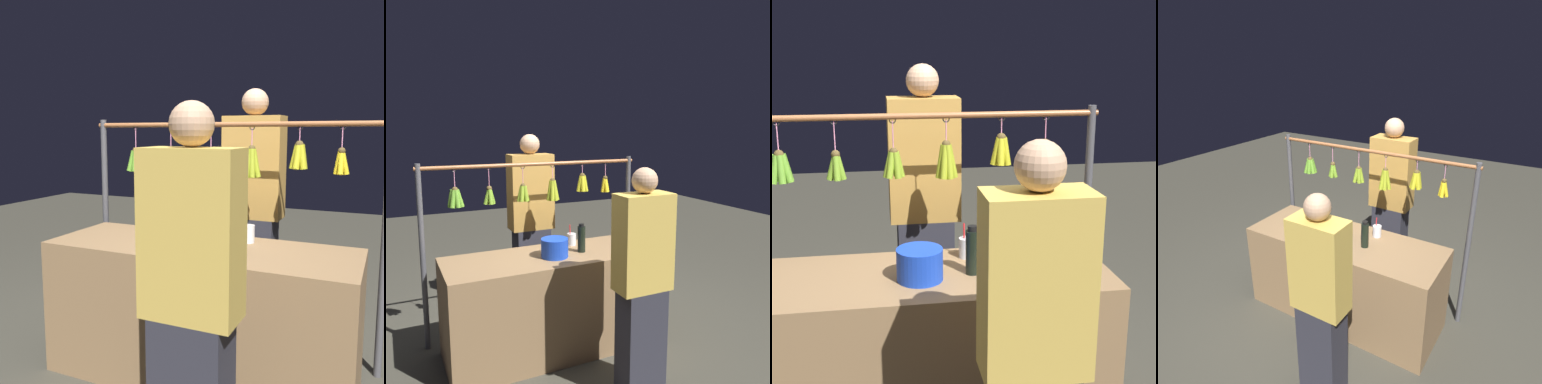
{
  "view_description": "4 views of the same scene",
  "coord_description": "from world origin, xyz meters",
  "views": [
    {
      "loc": [
        -0.97,
        2.24,
        1.44
      ],
      "look_at": [
        0.05,
        0.0,
        1.11
      ],
      "focal_mm": 41.12,
      "sensor_mm": 36.0,
      "label": 1
    },
    {
      "loc": [
        1.2,
        2.94,
        1.81
      ],
      "look_at": [
        -0.2,
        0.0,
        1.29
      ],
      "focal_mm": 38.38,
      "sensor_mm": 36.0,
      "label": 2
    },
    {
      "loc": [
        0.22,
        2.46,
        1.84
      ],
      "look_at": [
        -0.19,
        0.0,
        1.19
      ],
      "focal_mm": 52.74,
      "sensor_mm": 36.0,
      "label": 3
    },
    {
      "loc": [
        -1.45,
        2.3,
        2.32
      ],
      "look_at": [
        -0.06,
        0.0,
        1.25
      ],
      "focal_mm": 32.83,
      "sensor_mm": 36.0,
      "label": 4
    }
  ],
  "objects": [
    {
      "name": "ground_plane",
      "position": [
        0.0,
        0.0,
        0.0
      ],
      "size": [
        12.0,
        12.0,
        0.0
      ],
      "primitive_type": "plane",
      "color": "#3E3C32"
    },
    {
      "name": "water_bottle",
      "position": [
        -0.22,
        0.03,
        0.91
      ],
      "size": [
        0.06,
        0.06,
        0.24
      ],
      "color": "black",
      "rests_on": "market_counter"
    },
    {
      "name": "market_counter",
      "position": [
        0.0,
        0.0,
        0.4
      ],
      "size": [
        1.76,
        0.64,
        0.8
      ],
      "primitive_type": "cube",
      "color": "olive",
      "rests_on": "ground"
    },
    {
      "name": "display_rack",
      "position": [
        0.02,
        -0.44,
        1.1
      ],
      "size": [
        1.98,
        0.13,
        1.53
      ],
      "color": "#4C4C51",
      "rests_on": "ground"
    },
    {
      "name": "blue_bucket",
      "position": [
        0.03,
        0.06,
        0.87
      ],
      "size": [
        0.21,
        0.21,
        0.15
      ],
      "primitive_type": "cylinder",
      "color": "blue",
      "rests_on": "market_counter"
    },
    {
      "name": "drink_cup",
      "position": [
        -0.23,
        -0.18,
        0.85
      ],
      "size": [
        0.08,
        0.08,
        0.18
      ],
      "color": "silver",
      "rests_on": "market_counter"
    },
    {
      "name": "customer_person",
      "position": [
        -0.3,
        0.78,
        0.77
      ],
      "size": [
        0.37,
        0.2,
        1.56
      ],
      "color": "#2D2D38",
      "rests_on": "ground"
    },
    {
      "name": "vendor_person",
      "position": [
        -0.08,
        -0.8,
        0.86
      ],
      "size": [
        0.41,
        0.22,
        1.74
      ],
      "color": "#2D2D38",
      "rests_on": "ground"
    }
  ]
}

